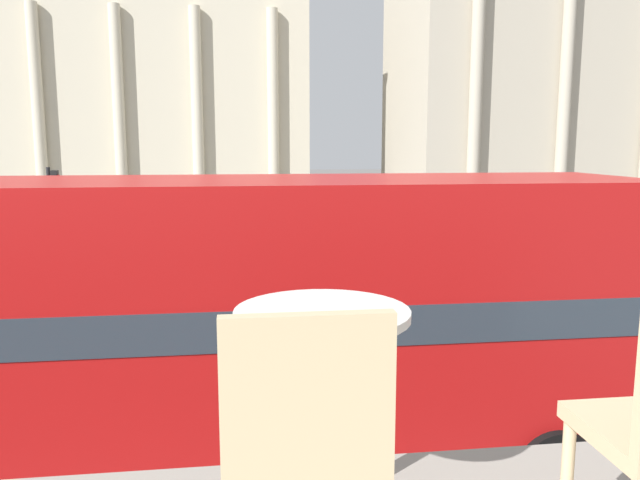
{
  "coord_description": "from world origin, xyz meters",
  "views": [
    {
      "loc": [
        1.18,
        -2.38,
        4.29
      ],
      "look_at": [
        3.5,
        15.47,
        1.48
      ],
      "focal_mm": 35.0,
      "sensor_mm": 36.0,
      "label": 1
    }
  ],
  "objects_px": {
    "cafe_dining_table": "(322,365)",
    "car_silver": "(272,250)",
    "plaza_building_right": "(598,38)",
    "plaza_building_left": "(131,89)",
    "double_decker_bus": "(211,316)",
    "cafe_chair_0": "(303,455)",
    "traffic_light_mid": "(53,206)"
  },
  "relations": [
    {
      "from": "double_decker_bus",
      "to": "plaza_building_right",
      "type": "xyz_separation_m",
      "value": [
        30.66,
        43.39,
        10.85
      ]
    },
    {
      "from": "cafe_dining_table",
      "to": "cafe_chair_0",
      "type": "relative_size",
      "value": 0.8
    },
    {
      "from": "plaza_building_left",
      "to": "plaza_building_right",
      "type": "height_order",
      "value": "plaza_building_right"
    },
    {
      "from": "double_decker_bus",
      "to": "cafe_chair_0",
      "type": "relative_size",
      "value": 11.83
    },
    {
      "from": "cafe_dining_table",
      "to": "plaza_building_left",
      "type": "distance_m",
      "value": 55.86
    },
    {
      "from": "traffic_light_mid",
      "to": "double_decker_bus",
      "type": "bearing_deg",
      "value": -67.03
    },
    {
      "from": "plaza_building_left",
      "to": "car_silver",
      "type": "distance_m",
      "value": 38.26
    },
    {
      "from": "cafe_chair_0",
      "to": "traffic_light_mid",
      "type": "relative_size",
      "value": 0.26
    },
    {
      "from": "cafe_chair_0",
      "to": "car_silver",
      "type": "height_order",
      "value": "cafe_chair_0"
    },
    {
      "from": "plaza_building_left",
      "to": "traffic_light_mid",
      "type": "bearing_deg",
      "value": -84.87
    },
    {
      "from": "plaza_building_right",
      "to": "cafe_chair_0",
      "type": "bearing_deg",
      "value": -121.32
    },
    {
      "from": "plaza_building_left",
      "to": "traffic_light_mid",
      "type": "xyz_separation_m",
      "value": [
        3.27,
        -36.43,
        -6.54
      ]
    },
    {
      "from": "cafe_chair_0",
      "to": "car_silver",
      "type": "xyz_separation_m",
      "value": [
        0.92,
        19.41,
        -2.82
      ]
    },
    {
      "from": "plaza_building_left",
      "to": "plaza_building_right",
      "type": "relative_size",
      "value": 0.88
    },
    {
      "from": "cafe_dining_table",
      "to": "plaza_building_left",
      "type": "height_order",
      "value": "plaza_building_left"
    },
    {
      "from": "plaza_building_left",
      "to": "car_silver",
      "type": "relative_size",
      "value": 7.22
    },
    {
      "from": "double_decker_bus",
      "to": "traffic_light_mid",
      "type": "height_order",
      "value": "double_decker_bus"
    },
    {
      "from": "cafe_dining_table",
      "to": "plaza_building_left",
      "type": "bearing_deg",
      "value": 99.67
    },
    {
      "from": "cafe_chair_0",
      "to": "plaza_building_left",
      "type": "bearing_deg",
      "value": 101.6
    },
    {
      "from": "plaza_building_right",
      "to": "traffic_light_mid",
      "type": "xyz_separation_m",
      "value": [
        -36.09,
        -30.58,
        -10.69
      ]
    },
    {
      "from": "cafe_dining_table",
      "to": "traffic_light_mid",
      "type": "bearing_deg",
      "value": 108.28
    },
    {
      "from": "cafe_dining_table",
      "to": "cafe_chair_0",
      "type": "height_order",
      "value": "cafe_chair_0"
    },
    {
      "from": "double_decker_bus",
      "to": "cafe_chair_0",
      "type": "xyz_separation_m",
      "value": [
        0.52,
        -6.15,
        1.35
      ]
    },
    {
      "from": "plaza_building_right",
      "to": "plaza_building_left",
      "type": "bearing_deg",
      "value": 171.54
    },
    {
      "from": "double_decker_bus",
      "to": "cafe_dining_table",
      "type": "relative_size",
      "value": 14.74
    },
    {
      "from": "cafe_chair_0",
      "to": "double_decker_bus",
      "type": "bearing_deg",
      "value": 96.99
    },
    {
      "from": "double_decker_bus",
      "to": "plaza_building_left",
      "type": "relative_size",
      "value": 0.35
    },
    {
      "from": "double_decker_bus",
      "to": "cafe_dining_table",
      "type": "xyz_separation_m",
      "value": [
        0.65,
        -5.57,
        1.37
      ]
    },
    {
      "from": "plaza_building_left",
      "to": "traffic_light_mid",
      "type": "height_order",
      "value": "plaza_building_left"
    },
    {
      "from": "double_decker_bus",
      "to": "plaza_building_right",
      "type": "distance_m",
      "value": 54.22
    },
    {
      "from": "car_silver",
      "to": "traffic_light_mid",
      "type": "bearing_deg",
      "value": -165.77
    },
    {
      "from": "cafe_dining_table",
      "to": "car_silver",
      "type": "bearing_deg",
      "value": 87.58
    }
  ]
}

